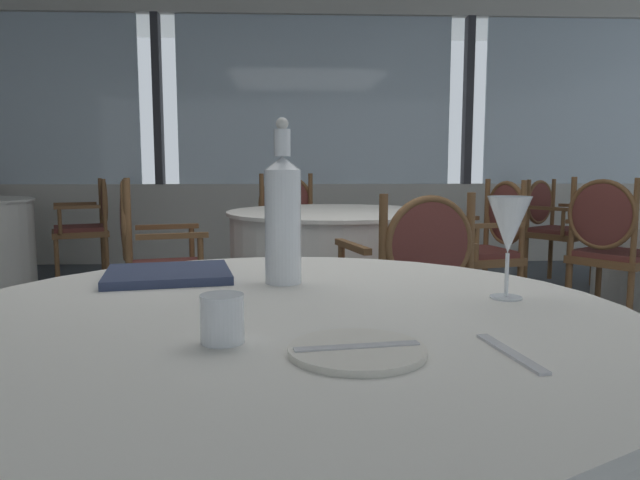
{
  "coord_description": "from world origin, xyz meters",
  "views": [
    {
      "loc": [
        -0.24,
        -2.41,
        1.03
      ],
      "look_at": [
        -0.19,
        -1.29,
        0.89
      ],
      "focal_mm": 33.05,
      "sensor_mm": 36.0,
      "label": 1
    }
  ],
  "objects_px": {
    "water_tumbler": "(222,319)",
    "dining_chair_0_3": "(150,252)",
    "dining_chair_2_1": "(552,222)",
    "dining_chair_0_2": "(290,227)",
    "dining_chair_0_0": "(414,279)",
    "dining_chair_2_2": "(609,241)",
    "side_plate": "(357,350)",
    "dining_chair_1_3": "(89,221)",
    "water_bottle": "(283,216)",
    "menu_book": "(168,274)",
    "wine_glass": "(509,227)",
    "dining_chair_0_1": "(488,240)"
  },
  "relations": [
    {
      "from": "dining_chair_0_3",
      "to": "side_plate",
      "type": "bearing_deg",
      "value": -84.97
    },
    {
      "from": "dining_chair_2_1",
      "to": "dining_chair_1_3",
      "type": "bearing_deg",
      "value": -128.88
    },
    {
      "from": "dining_chair_2_1",
      "to": "dining_chair_0_2",
      "type": "bearing_deg",
      "value": -113.57
    },
    {
      "from": "dining_chair_0_3",
      "to": "dining_chair_0_2",
      "type": "bearing_deg",
      "value": 45.03
    },
    {
      "from": "dining_chair_0_0",
      "to": "dining_chair_2_2",
      "type": "xyz_separation_m",
      "value": [
        1.52,
        1.18,
        0.01
      ]
    },
    {
      "from": "menu_book",
      "to": "dining_chair_0_0",
      "type": "distance_m",
      "value": 1.4
    },
    {
      "from": "dining_chair_0_0",
      "to": "dining_chair_0_1",
      "type": "bearing_deg",
      "value": -45.15
    },
    {
      "from": "water_bottle",
      "to": "dining_chair_0_0",
      "type": "distance_m",
      "value": 1.35
    },
    {
      "from": "water_bottle",
      "to": "dining_chair_0_3",
      "type": "xyz_separation_m",
      "value": [
        -0.77,
        1.94,
        -0.36
      ]
    },
    {
      "from": "water_bottle",
      "to": "dining_chair_1_3",
      "type": "xyz_separation_m",
      "value": [
        -1.8,
        3.99,
        -0.37
      ]
    },
    {
      "from": "water_bottle",
      "to": "dining_chair_1_3",
      "type": "relative_size",
      "value": 0.4
    },
    {
      "from": "dining_chair_0_1",
      "to": "dining_chair_2_1",
      "type": "relative_size",
      "value": 1.03
    },
    {
      "from": "side_plate",
      "to": "dining_chair_2_1",
      "type": "relative_size",
      "value": 0.22
    },
    {
      "from": "dining_chair_2_2",
      "to": "water_bottle",
      "type": "bearing_deg",
      "value": -166.69
    },
    {
      "from": "dining_chair_1_3",
      "to": "dining_chair_2_1",
      "type": "distance_m",
      "value": 4.12
    },
    {
      "from": "wine_glass",
      "to": "dining_chair_2_1",
      "type": "height_order",
      "value": "wine_glass"
    },
    {
      "from": "wine_glass",
      "to": "menu_book",
      "type": "distance_m",
      "value": 0.78
    },
    {
      "from": "dining_chair_0_3",
      "to": "dining_chair_2_2",
      "type": "bearing_deg",
      "value": -6.43
    },
    {
      "from": "water_bottle",
      "to": "side_plate",
      "type": "bearing_deg",
      "value": -77.76
    },
    {
      "from": "dining_chair_2_2",
      "to": "dining_chair_0_0",
      "type": "bearing_deg",
      "value": -177.53
    },
    {
      "from": "wine_glass",
      "to": "dining_chair_1_3",
      "type": "bearing_deg",
      "value": 118.32
    },
    {
      "from": "water_tumbler",
      "to": "dining_chair_0_3",
      "type": "bearing_deg",
      "value": 106.01
    },
    {
      "from": "side_plate",
      "to": "dining_chair_0_2",
      "type": "xyz_separation_m",
      "value": [
        -0.11,
        3.78,
        -0.21
      ]
    },
    {
      "from": "wine_glass",
      "to": "dining_chair_0_1",
      "type": "distance_m",
      "value": 2.83
    },
    {
      "from": "water_bottle",
      "to": "dining_chair_0_2",
      "type": "height_order",
      "value": "water_bottle"
    },
    {
      "from": "water_tumbler",
      "to": "dining_chair_0_3",
      "type": "relative_size",
      "value": 0.08
    },
    {
      "from": "side_plate",
      "to": "dining_chair_1_3",
      "type": "bearing_deg",
      "value": 112.92
    },
    {
      "from": "dining_chair_0_2",
      "to": "dining_chair_2_1",
      "type": "bearing_deg",
      "value": 87.02
    },
    {
      "from": "dining_chair_0_2",
      "to": "dining_chair_0_3",
      "type": "height_order",
      "value": "dining_chair_0_2"
    },
    {
      "from": "dining_chair_0_1",
      "to": "dining_chair_1_3",
      "type": "relative_size",
      "value": 1.02
    },
    {
      "from": "dining_chair_0_2",
      "to": "dining_chair_1_3",
      "type": "relative_size",
      "value": 1.06
    },
    {
      "from": "dining_chair_0_2",
      "to": "dining_chair_2_2",
      "type": "xyz_separation_m",
      "value": [
        2.07,
        -0.91,
        -0.01
      ]
    },
    {
      "from": "water_tumbler",
      "to": "water_bottle",
      "type": "bearing_deg",
      "value": 79.49
    },
    {
      "from": "dining_chair_0_1",
      "to": "dining_chair_1_3",
      "type": "distance_m",
      "value": 3.46
    },
    {
      "from": "dining_chair_0_0",
      "to": "dining_chair_2_2",
      "type": "distance_m",
      "value": 1.92
    },
    {
      "from": "side_plate",
      "to": "dining_chair_1_3",
      "type": "relative_size",
      "value": 0.21
    },
    {
      "from": "wine_glass",
      "to": "water_bottle",
      "type": "bearing_deg",
      "value": 158.2
    },
    {
      "from": "dining_chair_0_2",
      "to": "dining_chair_2_1",
      "type": "height_order",
      "value": "dining_chair_0_2"
    },
    {
      "from": "menu_book",
      "to": "dining_chair_0_0",
      "type": "bearing_deg",
      "value": 41.8
    },
    {
      "from": "dining_chair_0_2",
      "to": "dining_chair_0_3",
      "type": "xyz_separation_m",
      "value": [
        -0.77,
        -1.32,
        -0.01
      ]
    },
    {
      "from": "water_bottle",
      "to": "dining_chair_2_2",
      "type": "height_order",
      "value": "water_bottle"
    },
    {
      "from": "dining_chair_0_1",
      "to": "dining_chair_2_2",
      "type": "relative_size",
      "value": 0.98
    },
    {
      "from": "dining_chair_0_3",
      "to": "dining_chair_2_1",
      "type": "bearing_deg",
      "value": 15.6
    },
    {
      "from": "side_plate",
      "to": "menu_book",
      "type": "bearing_deg",
      "value": 123.34
    },
    {
      "from": "water_bottle",
      "to": "dining_chair_1_3",
      "type": "distance_m",
      "value": 4.4
    },
    {
      "from": "dining_chair_0_2",
      "to": "menu_book",
      "type": "bearing_deg",
      "value": -19.7
    },
    {
      "from": "water_bottle",
      "to": "dining_chair_0_3",
      "type": "bearing_deg",
      "value": 111.73
    },
    {
      "from": "water_tumbler",
      "to": "dining_chair_0_1",
      "type": "xyz_separation_m",
      "value": [
        1.4,
        2.95,
        -0.25
      ]
    },
    {
      "from": "menu_book",
      "to": "dining_chair_1_3",
      "type": "relative_size",
      "value": 0.31
    },
    {
      "from": "dining_chair_1_3",
      "to": "dining_chair_2_1",
      "type": "xyz_separation_m",
      "value": [
        4.11,
        -0.25,
        -0.01
      ]
    }
  ]
}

